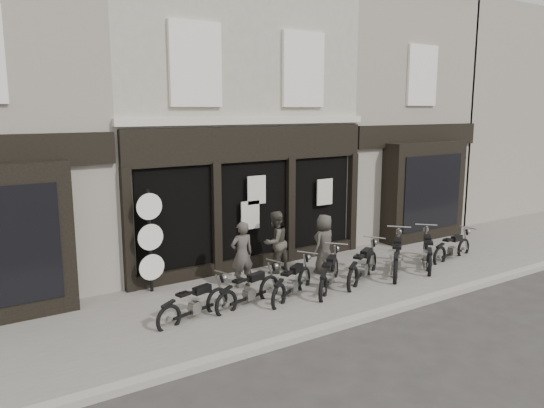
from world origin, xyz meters
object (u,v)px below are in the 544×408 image
motorcycle_6 (427,254)px  advert_sign_post (150,245)px  motorcycle_7 (452,250)px  man_centre (275,242)px  motorcycle_0 (195,307)px  man_left (242,254)px  motorcycle_4 (363,269)px  motorcycle_5 (397,259)px  motorcycle_1 (249,293)px  motorcycle_3 (329,277)px  motorcycle_2 (292,285)px  man_right (324,244)px

motorcycle_6 → advert_sign_post: bearing=119.5°
motorcycle_7 → man_centre: man_centre is taller
motorcycle_0 → man_left: man_left is taller
motorcycle_4 → motorcycle_6: size_ratio=1.11×
man_left → man_centre: size_ratio=0.98×
motorcycle_6 → motorcycle_7: (1.11, 0.03, -0.06)m
motorcycle_5 → motorcycle_7: size_ratio=1.01×
motorcycle_1 → motorcycle_5: motorcycle_5 is taller
motorcycle_3 → man_centre: bearing=61.9°
motorcycle_2 → motorcycle_5: 3.39m
motorcycle_7 → man_centre: size_ratio=1.18×
motorcycle_2 → man_right: (1.73, 1.01, 0.51)m
man_left → advert_sign_post: size_ratio=0.63×
motorcycle_0 → motorcycle_2: size_ratio=1.02×
motorcycle_7 → man_right: (-3.89, 1.02, 0.53)m
motorcycle_7 → man_left: size_ratio=1.20×
motorcycle_3 → motorcycle_4: motorcycle_4 is taller
motorcycle_2 → motorcycle_3: 1.05m
motorcycle_1 → motorcycle_2: motorcycle_2 is taller
motorcycle_5 → man_centre: 3.24m
motorcycle_5 → motorcycle_0: bearing=137.9°
motorcycle_6 → man_centre: man_centre is taller
motorcycle_2 → motorcycle_7: (5.63, -0.01, -0.02)m
man_centre → motorcycle_4: bearing=114.2°
motorcycle_1 → man_right: 3.00m
motorcycle_3 → motorcycle_4: 1.09m
motorcycle_4 → man_right: bearing=82.3°
motorcycle_1 → motorcycle_2: 1.09m
motorcycle_1 → motorcycle_2: size_ratio=1.06×
man_left → motorcycle_4: bearing=159.2°
motorcycle_0 → motorcycle_4: bearing=-17.0°
motorcycle_6 → motorcycle_4: bearing=135.9°
motorcycle_3 → man_right: man_right is taller
motorcycle_1 → motorcycle_4: 3.23m
motorcycle_1 → motorcycle_3: (2.13, -0.15, 0.03)m
motorcycle_5 → man_right: size_ratio=1.25×
man_centre → motorcycle_1: bearing=27.0°
motorcycle_6 → advert_sign_post: size_ratio=0.70×
motorcycle_1 → man_left: bearing=52.7°
motorcycle_1 → advert_sign_post: bearing=112.6°
motorcycle_3 → motorcycle_5: motorcycle_5 is taller
motorcycle_6 → man_left: man_left is taller
motorcycle_5 → man_left: bearing=121.7°
motorcycle_6 → motorcycle_2: bearing=135.6°
motorcycle_0 → man_right: bearing=-2.9°
man_left → advert_sign_post: (-1.95, 0.85, 0.32)m
man_left → man_centre: (1.30, 0.51, 0.01)m
motorcycle_5 → man_centre: bearing=106.1°
motorcycle_4 → motorcycle_7: motorcycle_4 is taller
man_left → man_right: (2.35, -0.20, -0.03)m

